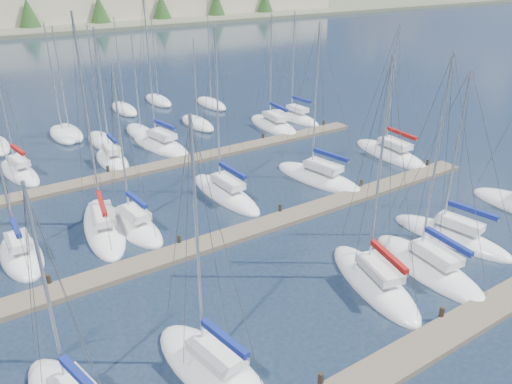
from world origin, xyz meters
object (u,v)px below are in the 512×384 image
sailboat_i (104,227)px  sailboat_n (19,172)px  sailboat_m (390,154)px  sailboat_e (428,267)px  sailboat_q (273,125)px  sailboat_o (112,160)px  sailboat_k (225,193)px  sailboat_h (21,255)px  sailboat_c (213,368)px  sailboat_r (295,118)px  sailboat_p (160,145)px  sailboat_l (319,178)px  sailboat_d (374,282)px  sailboat_f (451,237)px  sailboat_j (134,226)px

sailboat_i → sailboat_n: bearing=113.8°
sailboat_m → sailboat_e: (-12.43, -14.52, 0.01)m
sailboat_n → sailboat_q: bearing=-11.4°
sailboat_m → sailboat_o: 25.80m
sailboat_k → sailboat_n: bearing=131.7°
sailboat_h → sailboat_e: bearing=-35.6°
sailboat_c → sailboat_q: (23.01, 27.82, -0.01)m
sailboat_r → sailboat_p: sailboat_p is taller
sailboat_l → sailboat_h: size_ratio=1.21×
sailboat_d → sailboat_k: size_ratio=1.00×
sailboat_n → sailboat_r: bearing=-9.3°
sailboat_d → sailboat_c: 10.88m
sailboat_p → sailboat_n: size_ratio=1.13×
sailboat_n → sailboat_e: 33.86m
sailboat_o → sailboat_d: bearing=-74.4°
sailboat_r → sailboat_n: (-29.67, 0.18, 0.01)m
sailboat_p → sailboat_l: size_ratio=1.12×
sailboat_p → sailboat_e: bearing=-89.4°
sailboat_k → sailboat_e: size_ratio=1.00×
sailboat_i → sailboat_e: bearing=-35.8°
sailboat_f → sailboat_i: sailboat_i is taller
sailboat_c → sailboat_e: (14.65, 0.01, 0.00)m
sailboat_l → sailboat_q: 14.83m
sailboat_l → sailboat_h: (-23.19, 0.85, 0.01)m
sailboat_d → sailboat_f: bearing=19.7°
sailboat_k → sailboat_o: size_ratio=1.08×
sailboat_d → sailboat_h: (-16.22, 14.06, -0.00)m
sailboat_k → sailboat_h: 15.10m
sailboat_h → sailboat_f: sailboat_f is taller
sailboat_l → sailboat_n: (-20.76, 15.02, 0.03)m
sailboat_m → sailboat_f: 15.39m
sailboat_d → sailboat_n: 31.42m
sailboat_f → sailboat_e: 4.45m
sailboat_c → sailboat_k: size_ratio=0.93×
sailboat_p → sailboat_r: bearing=-8.7°
sailboat_d → sailboat_i: bearing=139.7°
sailboat_m → sailboat_l: sailboat_l is taller
sailboat_f → sailboat_n: size_ratio=0.90×
sailboat_f → sailboat_j: bearing=131.8°
sailboat_o → sailboat_n: 7.80m
sailboat_n → sailboat_i: sailboat_i is taller
sailboat_o → sailboat_j: sailboat_o is taller
sailboat_h → sailboat_m: bearing=0.4°
sailboat_q → sailboat_e: (-8.36, -27.81, 0.01)m
sailboat_i → sailboat_h: bearing=-161.0°
sailboat_d → sailboat_q: 29.71m
sailboat_d → sailboat_h: 21.47m
sailboat_o → sailboat_e: size_ratio=0.93×
sailboat_l → sailboat_q: size_ratio=1.07×
sailboat_m → sailboat_l: (-9.26, -0.60, 0.00)m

